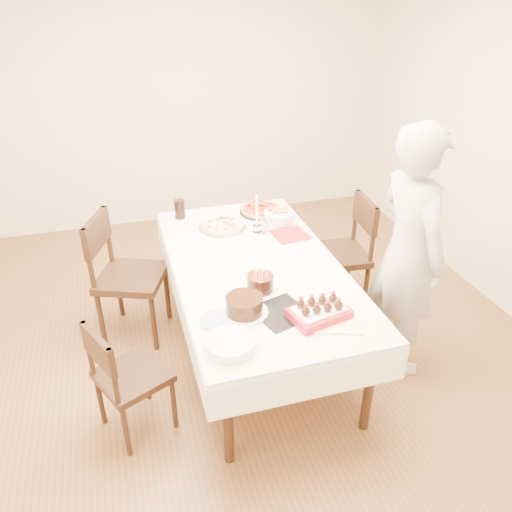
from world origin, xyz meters
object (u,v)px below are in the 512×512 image
object	(u,v)px
strawberry_box	(319,312)
pizza_white	(222,226)
taper_candle	(257,213)
person	(408,254)
chair_right_savory	(337,255)
cola_glass	(180,209)
layer_cake	(244,305)
chair_left_dessert	(133,376)
chair_left_savory	(131,278)
birthday_cake	(260,278)
pizza_pepperoni	(261,210)
pasta_bowl	(278,217)
dining_table	(256,308)

from	to	relation	value
strawberry_box	pizza_white	bearing A→B (deg)	101.81
taper_candle	person	bearing A→B (deg)	-47.59
chair_right_savory	cola_glass	size ratio (longest dim) A/B	6.16
layer_cake	taper_candle	bearing A→B (deg)	69.64
chair_left_dessert	layer_cake	size ratio (longest dim) A/B	2.89
chair_left_savory	pizza_white	distance (m)	0.82
chair_right_savory	taper_candle	size ratio (longest dim) A/B	3.09
person	birthday_cake	distance (m)	1.02
chair_right_savory	pizza_pepperoni	size ratio (longest dim) A/B	2.72
person	chair_left_savory	bearing A→B (deg)	59.34
chair_right_savory	pasta_bowl	distance (m)	0.59
pasta_bowl	pizza_white	bearing A→B (deg)	178.44
chair_right_savory	strawberry_box	size ratio (longest dim) A/B	2.88
chair_right_savory	cola_glass	world-z (taller)	chair_right_savory
chair_right_savory	pizza_white	world-z (taller)	chair_right_savory
chair_left_savory	birthday_cake	world-z (taller)	chair_left_savory
pizza_white	layer_cake	xyz separation A→B (m)	(-0.13, -1.16, 0.03)
taper_candle	strawberry_box	distance (m)	1.20
chair_right_savory	layer_cake	size ratio (longest dim) A/B	3.46
chair_right_savory	person	size ratio (longest dim) A/B	0.55
pasta_bowl	chair_left_savory	bearing A→B (deg)	-173.37
chair_left_savory	layer_cake	world-z (taller)	chair_left_savory
layer_cake	cola_glass	bearing A→B (deg)	96.27
chair_right_savory	layer_cake	world-z (taller)	chair_right_savory
layer_cake	person	bearing A→B (deg)	7.29
dining_table	chair_right_savory	bearing A→B (deg)	24.99
pizza_white	taper_candle	size ratio (longest dim) A/B	1.20
chair_left_savory	pasta_bowl	distance (m)	1.27
chair_left_dessert	pasta_bowl	world-z (taller)	pasta_bowl
pizza_white	pasta_bowl	xyz separation A→B (m)	(0.47, -0.01, 0.02)
pizza_white	layer_cake	distance (m)	1.17
cola_glass	layer_cake	xyz separation A→B (m)	(0.16, -1.46, -0.02)
person	taper_candle	xyz separation A→B (m)	(-0.80, 0.87, 0.01)
pizza_white	layer_cake	world-z (taller)	layer_cake
pasta_bowl	strawberry_box	world-z (taller)	same
chair_left_dessert	person	distance (m)	1.94
pizza_white	layer_cake	size ratio (longest dim) A/B	1.34
cola_glass	chair_right_savory	bearing A→B (deg)	-23.96
person	pasta_bowl	world-z (taller)	person
pizza_white	cola_glass	world-z (taller)	cola_glass
chair_left_savory	cola_glass	bearing A→B (deg)	-114.39
pizza_white	pizza_pepperoni	bearing A→B (deg)	28.27
dining_table	strawberry_box	xyz separation A→B (m)	(0.18, -0.70, 0.42)
cola_glass	birthday_cake	xyz separation A→B (m)	(0.32, -1.24, 0.01)
pizza_white	birthday_cake	size ratio (longest dim) A/B	2.22
dining_table	strawberry_box	size ratio (longest dim) A/B	6.25
dining_table	layer_cake	world-z (taller)	layer_cake
chair_left_dessert	birthday_cake	size ratio (longest dim) A/B	4.80
chair_left_savory	taper_candle	xyz separation A→B (m)	(1.00, 0.02, 0.40)
chair_left_dessert	pizza_pepperoni	size ratio (longest dim) A/B	2.27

